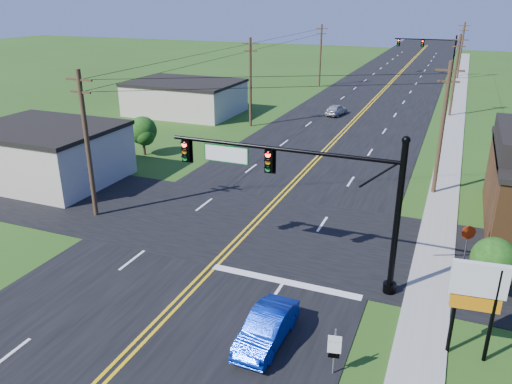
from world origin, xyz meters
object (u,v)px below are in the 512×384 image
at_px(route_sign, 334,349).
at_px(signal_mast_far, 428,48).
at_px(signal_mast_main, 300,184).
at_px(stop_sign, 468,236).
at_px(blue_car, 267,329).

bearing_deg(route_sign, signal_mast_far, 80.92).
bearing_deg(signal_mast_far, signal_mast_main, -90.08).
bearing_deg(signal_mast_main, signal_mast_far, 89.92).
xyz_separation_m(signal_mast_main, stop_sign, (7.61, 4.21, -3.21)).
xyz_separation_m(signal_mast_main, route_sign, (3.36, -6.25, -3.61)).
bearing_deg(signal_mast_main, blue_car, -84.88).
bearing_deg(signal_mast_far, route_sign, -87.61).
relative_size(signal_mast_far, route_sign, 5.60).
distance_m(signal_mast_main, stop_sign, 9.27).
height_order(signal_mast_main, signal_mast_far, same).
height_order(signal_mast_far, stop_sign, signal_mast_far).
distance_m(blue_car, stop_sign, 12.06).
height_order(blue_car, stop_sign, stop_sign).
xyz_separation_m(signal_mast_far, stop_sign, (7.51, -67.79, -3.00)).
bearing_deg(signal_mast_far, blue_car, -89.71).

